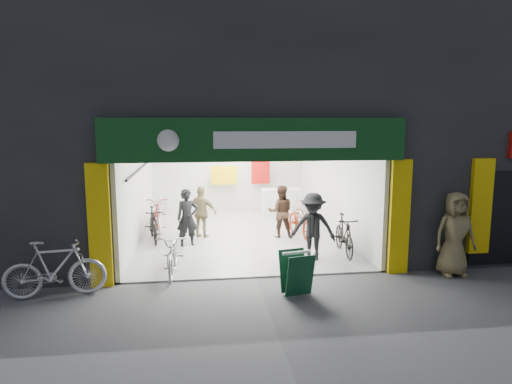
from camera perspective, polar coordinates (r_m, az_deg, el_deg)
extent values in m
plane|color=#56565B|center=(10.24, -0.04, -10.73)|extent=(60.00, 60.00, 0.00)
cube|color=#232326|center=(14.92, 1.29, 17.80)|extent=(16.00, 10.00, 4.50)
cube|color=#232326|center=(15.25, -23.68, 1.78)|extent=(5.00, 10.00, 3.50)
cube|color=#232326|center=(16.36, 18.83, 2.49)|extent=(6.00, 10.00, 3.50)
cube|color=#9E9E99|center=(14.04, -2.21, -5.21)|extent=(6.00, 8.00, 0.04)
cube|color=silver|center=(17.80, -3.49, 2.94)|extent=(6.00, 0.20, 3.20)
cube|color=silver|center=(13.78, -14.55, 0.94)|extent=(0.10, 8.00, 3.20)
cube|color=silver|center=(14.32, 9.59, 1.39)|extent=(0.10, 8.00, 3.20)
cube|color=white|center=(13.62, -2.29, 8.09)|extent=(6.00, 8.00, 0.10)
cube|color=black|center=(9.74, -0.12, 8.37)|extent=(6.00, 0.30, 0.30)
cube|color=#0E3E14|center=(9.53, 0.05, 6.56)|extent=(6.40, 0.25, 0.90)
cube|color=white|center=(9.49, 3.78, 6.53)|extent=(3.00, 0.02, 0.35)
cube|color=yellow|center=(9.93, -18.97, -4.03)|extent=(0.45, 0.12, 2.60)
cube|color=yellow|center=(10.74, 17.49, -3.02)|extent=(0.45, 0.12, 2.60)
cube|color=yellow|center=(11.66, 26.25, -1.61)|extent=(0.50, 0.12, 2.20)
cylinder|color=black|center=(13.12, -14.38, 2.76)|extent=(0.06, 5.00, 0.06)
cube|color=silver|center=(16.61, 3.15, -1.31)|extent=(1.40, 0.60, 1.00)
cube|color=white|center=(10.84, -0.89, 7.52)|extent=(1.30, 0.35, 0.04)
cube|color=white|center=(12.63, -1.86, 7.71)|extent=(1.30, 0.35, 0.04)
cube|color=white|center=(14.42, -2.59, 7.85)|extent=(1.30, 0.35, 0.04)
cube|color=white|center=(16.21, -3.16, 7.96)|extent=(1.30, 0.35, 0.04)
imported|color=#ADADB2|center=(10.59, -10.26, -7.48)|extent=(0.70, 1.84, 0.96)
imported|color=black|center=(13.38, -12.73, -4.03)|extent=(0.76, 1.71, 1.00)
imported|color=maroon|center=(15.31, -12.09, -2.38)|extent=(0.68, 1.90, 0.99)
imported|color=#BBBABF|center=(14.06, -11.92, -3.04)|extent=(0.63, 1.95, 1.16)
imported|color=black|center=(12.02, 10.95, -5.31)|extent=(0.62, 1.77, 1.05)
imported|color=maroon|center=(13.68, 5.55, -3.64)|extent=(0.87, 1.90, 0.96)
imported|color=#B8B7BC|center=(14.92, 5.38, -2.41)|extent=(0.54, 1.76, 1.05)
imported|color=silver|center=(9.84, -23.85, -8.78)|extent=(1.98, 0.81, 1.16)
imported|color=black|center=(12.61, -8.59, -3.27)|extent=(0.66, 0.51, 1.61)
imported|color=#382419|center=(13.46, 3.10, -2.49)|extent=(0.83, 0.68, 1.57)
imported|color=black|center=(11.30, 7.12, -4.41)|extent=(1.26, 1.00, 1.71)
imported|color=#8B7851|center=(13.44, -6.80, -2.57)|extent=(0.99, 0.73, 1.57)
imported|color=olive|center=(11.10, 23.61, -4.83)|extent=(0.95, 0.63, 1.90)
cube|color=#104226|center=(9.05, 5.55, -10.39)|extent=(0.59, 0.32, 0.85)
cube|color=#104226|center=(9.37, 4.61, -9.71)|extent=(0.59, 0.32, 0.85)
cube|color=white|center=(9.08, 5.11, -7.56)|extent=(0.59, 0.17, 0.05)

